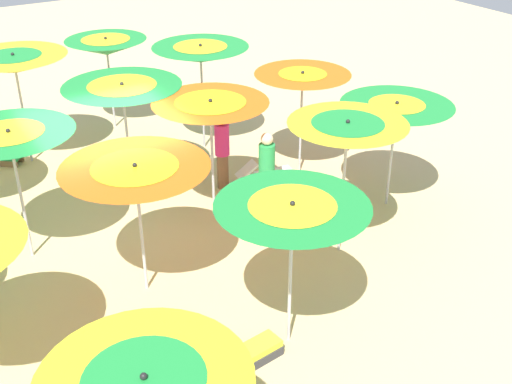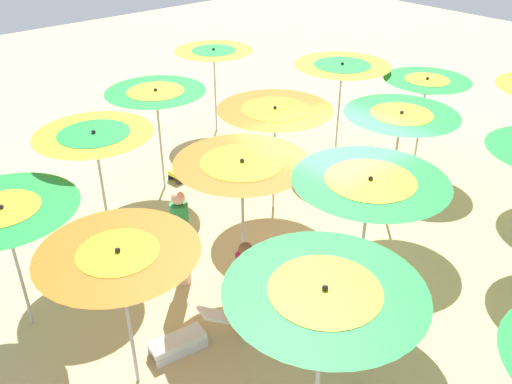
{
  "view_description": "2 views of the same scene",
  "coord_description": "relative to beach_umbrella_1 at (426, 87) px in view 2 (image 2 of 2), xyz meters",
  "views": [
    {
      "loc": [
        3.1,
        9.91,
        6.45
      ],
      "look_at": [
        -1.79,
        1.89,
        1.29
      ],
      "focal_mm": 45.52,
      "sensor_mm": 36.0,
      "label": 1
    },
    {
      "loc": [
        -6.51,
        -5.5,
        6.12
      ],
      "look_at": [
        -0.84,
        1.1,
        1.03
      ],
      "focal_mm": 38.43,
      "sensor_mm": 36.0,
      "label": 2
    }
  ],
  "objects": [
    {
      "name": "ground",
      "position": [
        -4.02,
        -0.91,
        -2.0
      ],
      "size": [
        39.92,
        39.92,
        0.04
      ],
      "primitive_type": "cube",
      "color": "#D1B57F"
    },
    {
      "name": "beach_umbrella_1",
      "position": [
        0.0,
        0.0,
        0.0
      ],
      "size": [
        1.93,
        1.93,
        2.22
      ],
      "color": "#B2B2B7",
      "rests_on": "ground"
    },
    {
      "name": "beach_umbrella_2",
      "position": [
        -0.93,
        1.68,
        0.12
      ],
      "size": [
        2.23,
        2.23,
        2.34
      ],
      "color": "#B2B2B7",
      "rests_on": "ground"
    },
    {
      "name": "beach_umbrella_3",
      "position": [
        -2.28,
        4.83,
        0.07
      ],
      "size": [
        2.01,
        2.01,
        2.26
      ],
      "color": "#B2B2B7",
      "rests_on": "ground"
    },
    {
      "name": "beach_umbrella_5",
      "position": [
        -2.48,
        -1.1,
        0.21
      ],
      "size": [
        2.1,
        2.1,
        2.41
      ],
      "color": "#B2B2B7",
      "rests_on": "ground"
    },
    {
      "name": "beach_umbrella_6",
      "position": [
        -3.83,
        0.82,
        0.04
      ],
      "size": [
        2.25,
        2.25,
        2.27
      ],
      "color": "#B2B2B7",
      "rests_on": "ground"
    },
    {
      "name": "beach_umbrella_7",
      "position": [
        -5.11,
        3.04,
        0.11
      ],
      "size": [
        2.08,
        2.08,
        2.32
      ],
      "color": "#B2B2B7",
      "rests_on": "ground"
    },
    {
      "name": "beach_umbrella_9",
      "position": [
        -4.85,
        -2.3,
        0.17
      ],
      "size": [
        2.28,
        2.28,
        2.4
      ],
      "color": "#B2B2B7",
      "rests_on": "ground"
    },
    {
      "name": "beach_umbrella_10",
      "position": [
        -5.87,
        -0.67,
        0.16
      ],
      "size": [
        2.11,
        2.11,
        2.39
      ],
      "color": "#B2B2B7",
      "rests_on": "ground"
    },
    {
      "name": "beach_umbrella_11",
      "position": [
        -7.18,
        1.56,
        0.24
      ],
      "size": [
        1.97,
        1.97,
        2.49
      ],
      "color": "#B2B2B7",
      "rests_on": "ground"
    },
    {
      "name": "beach_umbrella_13",
      "position": [
        -7.16,
        -3.58,
        0.26
      ],
      "size": [
        2.15,
        2.15,
        2.48
      ],
      "color": "#B2B2B7",
      "rests_on": "ground"
    },
    {
      "name": "beach_umbrella_14",
      "position": [
        -8.35,
        -1.35,
        0.09
      ],
      "size": [
        1.99,
        1.99,
        2.28
      ],
      "color": "#B2B2B7",
      "rests_on": "ground"
    },
    {
      "name": "beach_umbrella_15",
      "position": [
        -9.01,
        0.74,
        -0.07
      ],
      "size": [
        2.12,
        2.12,
        2.18
      ],
      "color": "#B2B2B7",
      "rests_on": "ground"
    },
    {
      "name": "lounger_0",
      "position": [
        -5.35,
        -2.6,
        -1.79
      ],
      "size": [
        1.12,
        1.15,
        0.57
      ],
      "rotation": [
        0.0,
        0.0,
        7.09
      ],
      "color": "silver",
      "rests_on": "ground"
    },
    {
      "name": "lounger_1",
      "position": [
        -7.49,
        -1.26,
        -1.78
      ],
      "size": [
        1.28,
        0.51,
        0.55
      ],
      "rotation": [
        0.0,
        0.0,
        3.0
      ],
      "color": "silver",
      "rests_on": "ground"
    },
    {
      "name": "lounger_2",
      "position": [
        -4.29,
        3.16,
        -1.78
      ],
      "size": [
        1.31,
        0.5,
        0.61
      ],
      "rotation": [
        0.0,
        0.0,
        3.27
      ],
      "color": "#333338",
      "rests_on": "ground"
    },
    {
      "name": "lounger_3",
      "position": [
        -0.68,
        0.34,
        -1.78
      ],
      "size": [
        1.19,
        0.96,
        0.58
      ],
      "rotation": [
        0.0,
        0.0,
        5.67
      ],
      "color": "silver",
      "rests_on": "ground"
    },
    {
      "name": "beachgoer_0",
      "position": [
        -6.56,
        -1.57,
        -1.13
      ],
      "size": [
        0.3,
        0.3,
        1.63
      ],
      "rotation": [
        0.0,
        0.0,
        5.54
      ],
      "color": "brown",
      "rests_on": "ground"
    },
    {
      "name": "beachgoer_1",
      "position": [
        -6.64,
        0.0,
        -1.03
      ],
      "size": [
        0.3,
        0.3,
        1.8
      ],
      "rotation": [
        0.0,
        0.0,
        4.64
      ],
      "color": "beige",
      "rests_on": "ground"
    }
  ]
}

